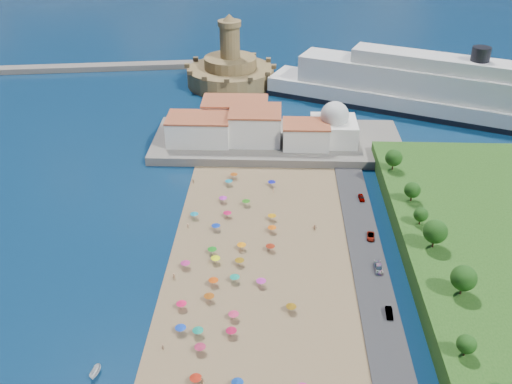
{
  "coord_description": "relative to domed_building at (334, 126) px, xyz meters",
  "views": [
    {
      "loc": [
        9.27,
        -116.59,
        90.61
      ],
      "look_at": [
        4.0,
        25.0,
        8.0
      ],
      "focal_mm": 40.0,
      "sensor_mm": 36.0,
      "label": 1
    }
  ],
  "objects": [
    {
      "name": "ground",
      "position": [
        -30.0,
        -71.0,
        -8.97
      ],
      "size": [
        700.0,
        700.0,
        0.0
      ],
      "primitive_type": "plane",
      "color": "#071938",
      "rests_on": "ground"
    },
    {
      "name": "cruise_ship",
      "position": [
        40.8,
        36.52,
        -0.26
      ],
      "size": [
        131.74,
        71.56,
        29.43
      ],
      "color": "black",
      "rests_on": "ground"
    },
    {
      "name": "breakwater",
      "position": [
        -140.0,
        82.0,
        -7.67
      ],
      "size": [
        199.03,
        34.77,
        2.6
      ],
      "primitive_type": "cube",
      "rotation": [
        0.0,
        0.0,
        0.14
      ],
      "color": "#59544C",
      "rests_on": "ground"
    },
    {
      "name": "beach_parasols",
      "position": [
        -31.19,
        -83.94,
        -6.83
      ],
      "size": [
        31.86,
        114.38,
        2.2
      ],
      "color": "gray",
      "rests_on": "beach"
    },
    {
      "name": "beachgoers",
      "position": [
        -30.61,
        -72.49,
        -7.84
      ],
      "size": [
        39.17,
        99.26,
        1.89
      ],
      "color": "tan",
      "rests_on": "beach"
    },
    {
      "name": "hillside_trees",
      "position": [
        18.42,
        -78.79,
        1.16
      ],
      "size": [
        13.09,
        106.93,
        7.85
      ],
      "color": "#382314",
      "rests_on": "hillside"
    },
    {
      "name": "parked_cars",
      "position": [
        6.0,
        -63.92,
        -7.6
      ],
      "size": [
        2.66,
        55.45,
        1.43
      ],
      "color": "gray",
      "rests_on": "promenade"
    },
    {
      "name": "jetty",
      "position": [
        -42.0,
        37.0,
        -7.77
      ],
      "size": [
        18.0,
        70.0,
        2.4
      ],
      "primitive_type": "cube",
      "color": "#59544C",
      "rests_on": "ground"
    },
    {
      "name": "domed_building",
      "position": [
        0.0,
        0.0,
        0.0
      ],
      "size": [
        16.0,
        16.0,
        15.0
      ],
      "color": "silver",
      "rests_on": "terrace"
    },
    {
      "name": "terrace",
      "position": [
        -20.0,
        2.0,
        -7.47
      ],
      "size": [
        90.0,
        36.0,
        3.0
      ],
      "primitive_type": "cube",
      "color": "#59544C",
      "rests_on": "ground"
    },
    {
      "name": "fortress",
      "position": [
        -42.0,
        67.0,
        -2.29
      ],
      "size": [
        40.0,
        40.0,
        32.4
      ],
      "color": "olive",
      "rests_on": "ground"
    },
    {
      "name": "waterfront_buildings",
      "position": [
        -33.05,
        2.64,
        -1.1
      ],
      "size": [
        57.0,
        29.0,
        11.0
      ],
      "color": "silver",
      "rests_on": "terrace"
    }
  ]
}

